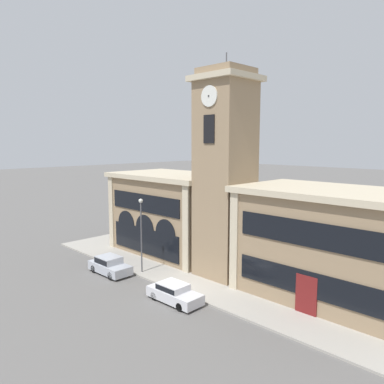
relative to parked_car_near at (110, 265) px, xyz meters
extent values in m
plane|color=#605E5B|center=(7.35, 1.27, -0.79)|extent=(300.00, 300.00, 0.00)
cube|color=#A39E93|center=(7.35, 7.63, -0.71)|extent=(38.20, 12.73, 0.15)
cube|color=#937A5B|center=(7.35, 6.67, 7.31)|extent=(3.95, 3.95, 16.20)
cube|color=beige|center=(7.35, 6.67, 15.64)|extent=(4.65, 4.65, 0.45)
cube|color=#937A5B|center=(7.35, 6.67, 16.16)|extent=(3.63, 3.63, 0.60)
cylinder|color=#4C4C51|center=(7.35, 6.67, 17.06)|extent=(0.10, 0.10, 1.20)
cylinder|color=silver|center=(7.35, 4.65, 14.10)|extent=(1.62, 0.10, 1.62)
cylinder|color=black|center=(7.35, 4.58, 14.10)|extent=(0.13, 0.04, 0.13)
cylinder|color=silver|center=(5.32, 6.67, 14.10)|extent=(0.10, 1.62, 1.62)
cylinder|color=black|center=(5.25, 6.67, 14.10)|extent=(0.04, 0.13, 0.13)
cube|color=black|center=(7.35, 4.66, 11.59)|extent=(1.10, 0.10, 2.20)
cube|color=#937A5B|center=(-0.99, 8.35, 3.09)|extent=(12.12, 7.30, 7.75)
cube|color=beige|center=(-0.99, 8.35, 7.19)|extent=(12.82, 8.00, 0.45)
cube|color=beige|center=(-6.69, 4.64, 3.09)|extent=(0.70, 0.16, 7.75)
cube|color=beige|center=(4.72, 4.64, 3.09)|extent=(0.70, 0.16, 7.75)
cube|color=black|center=(-0.99, 4.66, 4.79)|extent=(9.94, 0.10, 1.71)
cube|color=black|center=(-0.99, 4.66, 1.07)|extent=(9.69, 0.10, 2.48)
cylinder|color=black|center=(-4.01, 4.65, 2.31)|extent=(2.67, 0.06, 2.67)
cylinder|color=black|center=(-0.99, 4.65, 2.31)|extent=(2.67, 0.06, 2.67)
cylinder|color=black|center=(2.04, 4.65, 2.31)|extent=(2.67, 0.06, 2.67)
cube|color=#937A5B|center=(16.03, 8.35, 3.03)|extent=(12.83, 7.30, 7.64)
cube|color=beige|center=(16.03, 8.35, 7.08)|extent=(13.53, 8.00, 0.45)
cube|color=beige|center=(9.97, 4.64, 3.03)|extent=(0.70, 0.16, 7.64)
cube|color=black|center=(16.03, 4.66, 4.72)|extent=(10.52, 0.10, 1.68)
cube|color=maroon|center=(16.03, 4.65, 0.59)|extent=(1.50, 0.12, 2.75)
cube|color=black|center=(16.03, 4.66, 1.41)|extent=(10.52, 0.10, 1.71)
cube|color=#B2B7C1|center=(0.06, 0.00, -0.23)|extent=(4.21, 1.92, 0.75)
cube|color=#B2B7C1|center=(-0.11, 0.00, 0.44)|extent=(2.04, 1.70, 0.59)
cube|color=black|center=(-0.11, 0.00, 0.44)|extent=(1.96, 1.73, 0.44)
cylinder|color=black|center=(1.34, 0.84, -0.45)|extent=(0.68, 0.23, 0.68)
cylinder|color=black|center=(1.37, -0.79, -0.45)|extent=(0.68, 0.23, 0.68)
cylinder|color=black|center=(-1.25, 0.79, -0.45)|extent=(0.68, 0.23, 0.68)
cylinder|color=black|center=(-1.22, -0.84, -0.45)|extent=(0.68, 0.23, 0.68)
cube|color=silver|center=(8.34, 0.00, -0.26)|extent=(4.30, 1.83, 0.72)
cube|color=silver|center=(8.17, 0.00, 0.33)|extent=(2.08, 1.62, 0.47)
cube|color=black|center=(8.17, 0.00, 0.33)|extent=(2.00, 1.65, 0.35)
cylinder|color=black|center=(9.65, 0.79, -0.49)|extent=(0.61, 0.23, 0.60)
cylinder|color=black|center=(9.68, -0.74, -0.49)|extent=(0.61, 0.23, 0.60)
cylinder|color=black|center=(7.01, 0.74, -0.49)|extent=(0.61, 0.23, 0.60)
cylinder|color=black|center=(7.03, -0.79, -0.49)|extent=(0.61, 0.23, 0.60)
cylinder|color=#4C4C51|center=(1.95, 2.01, 2.41)|extent=(0.12, 0.12, 6.09)
sphere|color=silver|center=(1.95, 2.01, 5.63)|extent=(0.36, 0.36, 0.36)
camera|label=1|loc=(27.18, -17.23, 10.54)|focal=35.00mm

